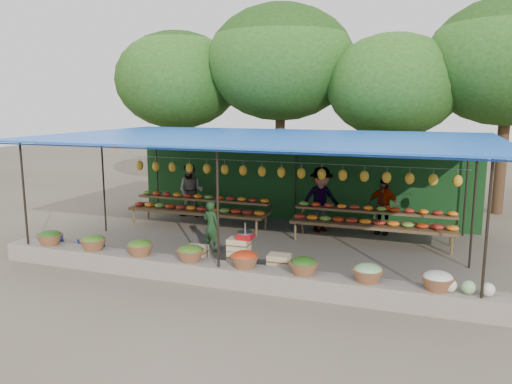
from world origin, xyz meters
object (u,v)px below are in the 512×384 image
(weighing_scale, at_px, (245,235))
(blue_crate_front, at_px, (91,246))
(vendor_seated, at_px, (211,226))
(crate_counter, at_px, (238,259))
(blue_crate_back, at_px, (50,240))

(weighing_scale, xyz_separation_m, blue_crate_front, (-4.10, 0.17, -0.69))
(vendor_seated, xyz_separation_m, blue_crate_front, (-2.70, -1.14, -0.46))
(crate_counter, relative_size, weighing_scale, 6.56)
(crate_counter, distance_m, blue_crate_front, 3.92)
(blue_crate_back, bearing_deg, weighing_scale, 11.52)
(blue_crate_back, bearing_deg, blue_crate_front, 9.36)
(weighing_scale, distance_m, blue_crate_front, 4.16)
(crate_counter, distance_m, vendor_seated, 1.81)
(weighing_scale, distance_m, vendor_seated, 1.92)
(crate_counter, bearing_deg, vendor_seated, 132.94)
(vendor_seated, distance_m, blue_crate_front, 2.97)
(crate_counter, height_order, blue_crate_back, crate_counter)
(crate_counter, relative_size, vendor_seated, 1.88)
(crate_counter, xyz_separation_m, blue_crate_front, (-3.92, 0.17, -0.14))
(crate_counter, height_order, weighing_scale, weighing_scale)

